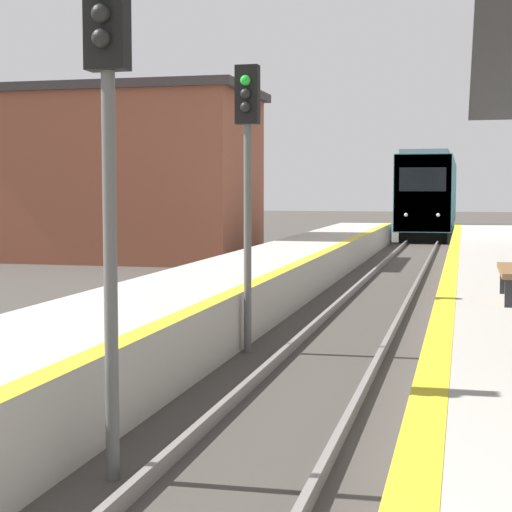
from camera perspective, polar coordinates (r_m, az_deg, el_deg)
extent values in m
cube|color=black|center=(51.08, 11.54, 1.80)|extent=(2.28, 18.85, 0.55)
cube|color=teal|center=(51.03, 11.58, 4.17)|extent=(2.68, 20.94, 3.68)
cube|color=red|center=(40.65, 11.03, 4.13)|extent=(2.63, 0.16, 3.60)
cube|color=black|center=(40.59, 11.04, 5.04)|extent=(2.15, 0.06, 1.10)
cube|color=gray|center=(51.07, 11.61, 6.37)|extent=(2.28, 19.90, 0.24)
sphere|color=white|center=(40.65, 9.97, 2.72)|extent=(0.18, 0.18, 0.18)
sphere|color=white|center=(40.58, 12.05, 2.69)|extent=(0.18, 0.18, 0.18)
cylinder|color=#595959|center=(7.51, -9.67, -1.50)|extent=(0.12, 0.12, 3.56)
cube|color=black|center=(7.61, -9.90, 15.44)|extent=(0.36, 0.20, 0.90)
sphere|color=black|center=(7.49, -10.32, 15.62)|extent=(0.16, 0.16, 0.16)
sphere|color=black|center=(7.45, -10.30, 14.09)|extent=(0.16, 0.16, 0.16)
cylinder|color=#595959|center=(13.33, -0.57, 1.13)|extent=(0.12, 0.12, 3.56)
cube|color=black|center=(13.39, -0.57, 10.70)|extent=(0.36, 0.20, 0.90)
sphere|color=green|center=(13.29, -0.72, 11.63)|extent=(0.16, 0.16, 0.16)
sphere|color=black|center=(13.26, -0.72, 10.76)|extent=(0.16, 0.16, 0.16)
sphere|color=black|center=(13.24, -0.72, 9.89)|extent=(0.16, 0.16, 0.16)
cube|color=#262628|center=(13.89, 16.68, -1.62)|extent=(0.35, 0.08, 0.40)
cube|color=brown|center=(32.00, -9.69, 5.08)|extent=(10.26, 5.78, 5.88)
cube|color=#383333|center=(32.19, -9.77, 10.59)|extent=(10.77, 6.07, 0.30)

